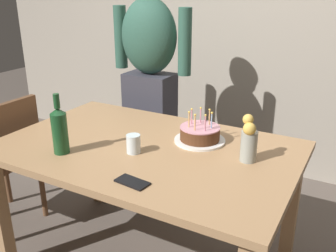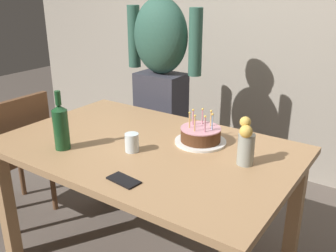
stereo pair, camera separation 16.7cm
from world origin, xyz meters
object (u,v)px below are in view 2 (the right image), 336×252
Objects in this scene: cell_phone at (124,180)px; water_glass_near at (132,143)px; birthday_cake at (201,136)px; flower_vase at (246,144)px; person_man_bearded at (161,80)px; wine_bottle at (61,126)px; dining_chair at (16,149)px.

water_glass_near is at bearing 129.51° from cell_phone.
water_glass_near is 0.64× the size of cell_phone.
birthday_cake is 0.36m from water_glass_near.
cell_phone is 0.63× the size of flower_vase.
person_man_bearded is at bearing 144.64° from flower_vase.
wine_bottle is (-0.53, -0.45, 0.08)m from birthday_cake.
birthday_cake is 0.32m from flower_vase.
dining_chair is (-1.48, -0.20, -0.33)m from flower_vase.
birthday_cake reaches higher than cell_phone.
birthday_cake is at bearing 139.13° from person_man_bearded.
birthday_cake is 0.16× the size of person_man_bearded.
birthday_cake is at bearing 90.14° from cell_phone.
birthday_cake is 0.86m from person_man_bearded.
flower_vase is at bearing 22.85° from wine_bottle.
wine_bottle is 0.75m from dining_chair.
wine_bottle is at bearing -151.16° from water_glass_near.
cell_phone is at bearing 78.30° from dining_chair.
person_man_bearded is at bearing 116.57° from water_glass_near.
dining_chair reaches higher than water_glass_near.
dining_chair is at bearing 167.20° from wine_bottle.
flower_vase reaches higher than cell_phone.
water_glass_near is 0.41× the size of flower_vase.
person_man_bearded reaches higher than cell_phone.
wine_bottle reaches higher than water_glass_near.
birthday_cake reaches higher than dining_chair.
flower_vase is (0.82, 0.35, -0.02)m from wine_bottle.
dining_chair is at bearing 175.19° from cell_phone.
wine_bottle is at bearing -157.15° from flower_vase.
dining_chair is at bearing 57.95° from person_man_bearded.
flower_vase reaches higher than water_glass_near.
dining_chair is at bearing -165.67° from birthday_cake.
cell_phone is at bearing -96.75° from birthday_cake.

